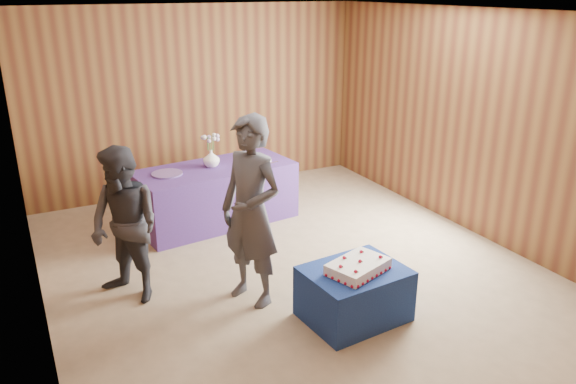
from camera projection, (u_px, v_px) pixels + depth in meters
ground at (292, 269)px, 6.16m from camera, size 6.00×6.00×0.00m
room_shell at (293, 107)px, 5.54m from camera, size 5.04×6.04×2.72m
cake_table at (354, 294)px, 5.19m from camera, size 0.95×0.77×0.50m
serving_table at (216, 195)px, 7.29m from camera, size 2.09×1.12×0.75m
sheet_cake at (358, 266)px, 5.05m from camera, size 0.66×0.55×0.13m
vase at (211, 158)px, 7.14m from camera, size 0.25×0.25×0.22m
flower_spray at (210, 138)px, 7.05m from camera, size 0.24×0.24×0.19m
platter at (167, 174)px, 6.88m from camera, size 0.45×0.45×0.02m
plate at (265, 161)px, 7.41m from camera, size 0.24×0.24×0.01m
cake_slice at (265, 158)px, 7.39m from camera, size 0.08×0.08×0.08m
knife at (270, 163)px, 7.31m from camera, size 0.26×0.08×0.00m
guest_left at (251, 212)px, 5.27m from camera, size 0.69×0.80×1.86m
guest_right at (125, 226)px, 5.35m from camera, size 0.90×0.95×1.55m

